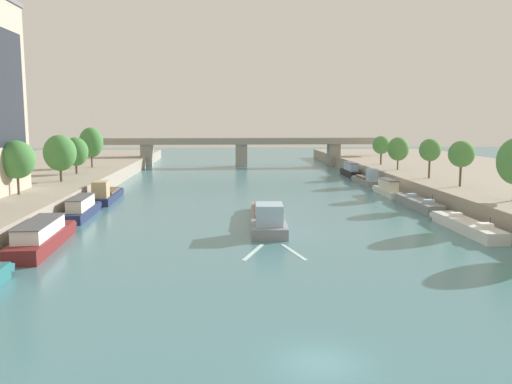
# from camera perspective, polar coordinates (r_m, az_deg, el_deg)

# --- Properties ---
(ground_plane) EXTENTS (400.00, 400.00, 0.00)m
(ground_plane) POSITION_cam_1_polar(r_m,az_deg,el_deg) (27.44, 6.75, -17.59)
(ground_plane) COLOR teal
(barge_midriver) EXTENTS (4.68, 19.43, 3.20)m
(barge_midriver) POSITION_cam_1_polar(r_m,az_deg,el_deg) (60.03, 1.24, -2.60)
(barge_midriver) COLOR gray
(barge_midriver) RESTS_ON ground
(wake_behind_barge) EXTENTS (5.59, 6.05, 0.03)m
(wake_behind_barge) POSITION_cam_1_polar(r_m,az_deg,el_deg) (47.92, 1.87, -6.39)
(wake_behind_barge) COLOR silver
(wake_behind_barge) RESTS_ON ground
(moored_boat_left_far) EXTENTS (3.41, 14.33, 2.63)m
(moored_boat_left_far) POSITION_cam_1_polar(r_m,az_deg,el_deg) (52.92, -21.78, -4.39)
(moored_boat_left_far) COLOR maroon
(moored_boat_left_far) RESTS_ON ground
(moored_boat_left_near) EXTENTS (2.47, 12.04, 2.57)m
(moored_boat_left_near) POSITION_cam_1_polar(r_m,az_deg,el_deg) (67.87, -18.00, -1.67)
(moored_boat_left_near) COLOR #1E284C
(moored_boat_left_near) RESTS_ON ground
(moored_boat_left_downstream) EXTENTS (2.95, 13.54, 3.26)m
(moored_boat_left_downstream) POSITION_cam_1_polar(r_m,az_deg,el_deg) (80.32, -15.62, -0.26)
(moored_boat_left_downstream) COLOR #1E284C
(moored_boat_left_downstream) RESTS_ON ground
(moored_boat_right_end) EXTENTS (2.59, 13.77, 2.29)m
(moored_boat_right_end) POSITION_cam_1_polar(r_m,az_deg,el_deg) (60.47, 21.44, -3.37)
(moored_boat_right_end) COLOR silver
(moored_boat_right_end) RESTS_ON ground
(moored_boat_right_lone) EXTENTS (2.41, 12.86, 2.33)m
(moored_boat_right_lone) POSITION_cam_1_polar(r_m,az_deg,el_deg) (74.23, 16.83, -1.17)
(moored_boat_right_lone) COLOR gray
(moored_boat_right_lone) RESTS_ON ground
(moored_boat_right_second) EXTENTS (1.84, 10.56, 2.51)m
(moored_boat_right_second) POSITION_cam_1_polar(r_m,az_deg,el_deg) (85.85, 13.77, 0.37)
(moored_boat_right_second) COLOR silver
(moored_boat_right_second) RESTS_ON ground
(moored_boat_right_upstream) EXTENTS (2.48, 11.72, 3.20)m
(moored_boat_right_upstream) POSITION_cam_1_polar(r_m,az_deg,el_deg) (98.54, 11.64, 1.29)
(moored_boat_right_upstream) COLOR gray
(moored_boat_right_upstream) RESTS_ON ground
(moored_boat_right_far) EXTENTS (2.19, 11.57, 2.94)m
(moored_boat_right_far) POSITION_cam_1_polar(r_m,az_deg,el_deg) (112.61, 9.98, 2.28)
(moored_boat_right_far) COLOR black
(moored_boat_right_far) RESTS_ON ground
(tree_left_third) EXTENTS (4.37, 4.37, 6.61)m
(tree_left_third) POSITION_cam_1_polar(r_m,az_deg,el_deg) (71.49, -24.06, 3.15)
(tree_left_third) COLOR brown
(tree_left_third) RESTS_ON quay_left
(tree_left_by_lamp) EXTENTS (4.72, 4.72, 6.89)m
(tree_left_by_lamp) POSITION_cam_1_polar(r_m,az_deg,el_deg) (84.30, -20.11, 3.92)
(tree_left_by_lamp) COLOR brown
(tree_left_by_lamp) RESTS_ON quay_left
(tree_left_past_mid) EXTENTS (4.13, 4.13, 6.16)m
(tree_left_past_mid) POSITION_cam_1_polar(r_m,az_deg,el_deg) (95.46, -18.60, 4.08)
(tree_left_past_mid) COLOR brown
(tree_left_past_mid) RESTS_ON quay_left
(tree_left_distant) EXTENTS (4.48, 4.48, 7.61)m
(tree_left_distant) POSITION_cam_1_polar(r_m,az_deg,el_deg) (107.17, -17.11, 5.05)
(tree_left_distant) COLOR brown
(tree_left_distant) RESTS_ON quay_left
(tree_right_midway) EXTENTS (3.53, 3.53, 6.27)m
(tree_right_midway) POSITION_cam_1_polar(r_m,az_deg,el_deg) (78.46, 20.98, 3.78)
(tree_right_midway) COLOR brown
(tree_right_midway) RESTS_ON quay_right
(tree_right_nearest) EXTENTS (3.34, 3.34, 6.16)m
(tree_right_nearest) POSITION_cam_1_polar(r_m,az_deg,el_deg) (87.89, 18.00, 4.25)
(tree_right_nearest) COLOR brown
(tree_right_nearest) RESTS_ON quay_right
(tree_right_distant) EXTENTS (3.83, 3.83, 5.94)m
(tree_right_distant) POSITION_cam_1_polar(r_m,az_deg,el_deg) (101.13, 14.87, 4.44)
(tree_right_distant) COLOR brown
(tree_right_distant) RESTS_ON quay_right
(tree_right_second) EXTENTS (3.56, 3.56, 5.81)m
(tree_right_second) POSITION_cam_1_polar(r_m,az_deg,el_deg) (112.18, 13.17, 4.88)
(tree_right_second) COLOR brown
(tree_right_second) RESTS_ON quay_right
(bridge_far) EXTENTS (70.75, 4.40, 7.02)m
(bridge_far) POSITION_cam_1_polar(r_m,az_deg,el_deg) (134.49, -1.57, 4.70)
(bridge_far) COLOR gray
(bridge_far) RESTS_ON ground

